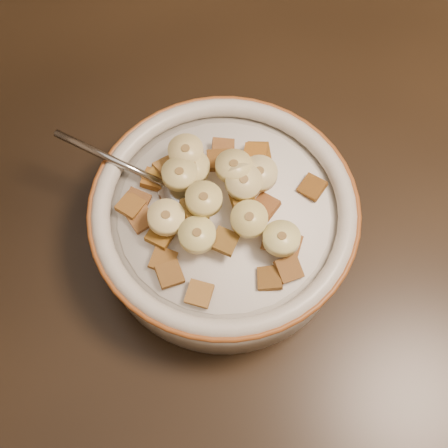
{
  "coord_description": "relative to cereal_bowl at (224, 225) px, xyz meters",
  "views": [
    {
      "loc": [
        -0.23,
        -0.39,
        1.29
      ],
      "look_at": [
        -0.25,
        -0.15,
        0.78
      ],
      "focal_mm": 50.0,
      "sensor_mm": 36.0,
      "label": 1
    }
  ],
  "objects": [
    {
      "name": "cereal_square_18",
      "position": [
        0.08,
        0.03,
        0.03
      ],
      "size": [
        0.03,
        0.03,
        0.01
      ],
      "primitive_type": "cube",
      "rotation": [
        -0.16,
        -0.14,
        1.03
      ],
      "color": "#965A18",
      "rests_on": "milk"
    },
    {
      "name": "cereal_square_22",
      "position": [
        0.06,
        -0.05,
        0.04
      ],
      "size": [
        0.03,
        0.03,
        0.01
      ],
      "primitive_type": "cube",
      "rotation": [
        0.24,
        0.13,
        0.46
      ],
      "color": "brown",
      "rests_on": "milk"
    },
    {
      "name": "cereal_square_8",
      "position": [
        0.03,
        -0.0,
        0.04
      ],
      "size": [
        0.03,
        0.03,
        0.01
      ],
      "primitive_type": "cube",
      "rotation": [
        -0.2,
        -0.08,
        1.01
      ],
      "color": "brown",
      "rests_on": "milk"
    },
    {
      "name": "cereal_square_5",
      "position": [
        -0.05,
        -0.03,
        0.04
      ],
      "size": [
        0.03,
        0.03,
        0.01
      ],
      "primitive_type": "cube",
      "rotation": [
        0.07,
        0.02,
        2.73
      ],
      "color": "brown",
      "rests_on": "milk"
    },
    {
      "name": "cereal_square_19",
      "position": [
        0.04,
        -0.03,
        0.04
      ],
      "size": [
        0.02,
        0.02,
        0.01
      ],
      "primitive_type": "cube",
      "rotation": [
        -0.0,
        -0.04,
        2.98
      ],
      "color": "brown",
      "rests_on": "milk"
    },
    {
      "name": "cereal_bowl",
      "position": [
        0.0,
        0.0,
        0.0
      ],
      "size": [
        0.23,
        0.23,
        0.05
      ],
      "primitive_type": "cylinder",
      "color": "silver",
      "rests_on": "table"
    },
    {
      "name": "banana_slice_8",
      "position": [
        0.03,
        0.02,
        0.06
      ],
      "size": [
        0.04,
        0.04,
        0.01
      ],
      "primitive_type": "cylinder",
      "rotation": [
        -0.11,
        -0.03,
        2.72
      ],
      "color": "#FCED9C",
      "rests_on": "milk"
    },
    {
      "name": "cereal_square_21",
      "position": [
        -0.07,
        -0.01,
        0.03
      ],
      "size": [
        0.03,
        0.03,
        0.01
      ],
      "primitive_type": "cube",
      "rotation": [
        -0.04,
        -0.15,
        2.24
      ],
      "color": "brown",
      "rests_on": "milk"
    },
    {
      "name": "banana_slice_2",
      "position": [
        0.01,
        0.03,
        0.06
      ],
      "size": [
        0.04,
        0.04,
        0.01
      ],
      "primitive_type": "cylinder",
      "rotation": [
        -0.09,
        0.08,
        0.98
      ],
      "color": "#F3E88B",
      "rests_on": "milk"
    },
    {
      "name": "banana_slice_3",
      "position": [
        0.02,
        -0.02,
        0.06
      ],
      "size": [
        0.04,
        0.04,
        0.01
      ],
      "primitive_type": "cylinder",
      "rotation": [
        0.13,
        -0.04,
        0.18
      ],
      "color": "#FEE67A",
      "rests_on": "milk"
    },
    {
      "name": "cereal_square_10",
      "position": [
        -0.02,
        -0.01,
        0.05
      ],
      "size": [
        0.02,
        0.02,
        0.01
      ],
      "primitive_type": "cube",
      "rotation": [
        0.09,
        -0.02,
        0.04
      ],
      "color": "brown",
      "rests_on": "milk"
    },
    {
      "name": "cereal_square_7",
      "position": [
        0.02,
        0.0,
        0.05
      ],
      "size": [
        0.03,
        0.03,
        0.01
      ],
      "primitive_type": "cube",
      "rotation": [
        0.04,
        0.18,
        0.36
      ],
      "color": "brown",
      "rests_on": "milk"
    },
    {
      "name": "banana_slice_10",
      "position": [
        -0.05,
        -0.02,
        0.05
      ],
      "size": [
        0.04,
        0.04,
        0.01
      ],
      "primitive_type": "cylinder",
      "rotation": [
        0.05,
        0.08,
        1.14
      ],
      "color": "#FBEA93",
      "rests_on": "milk"
    },
    {
      "name": "floor",
      "position": [
        0.25,
        0.15,
        -0.83
      ],
      "size": [
        4.0,
        4.5,
        0.1
      ],
      "primitive_type": "cube",
      "color": "#422816",
      "rests_on": "ground"
    },
    {
      "name": "milk",
      "position": [
        0.0,
        0.0,
        0.03
      ],
      "size": [
        0.19,
        0.19,
        0.0
      ],
      "primitive_type": "cylinder",
      "color": "white",
      "rests_on": "cereal_bowl"
    },
    {
      "name": "cereal_square_3",
      "position": [
        0.06,
        -0.03,
        0.04
      ],
      "size": [
        0.02,
        0.02,
        0.01
      ],
      "primitive_type": "cube",
      "rotation": [
        0.09,
        -0.16,
        2.89
      ],
      "color": "brown",
      "rests_on": "milk"
    },
    {
      "name": "cereal_square_0",
      "position": [
        0.0,
        -0.04,
        0.04
      ],
      "size": [
        0.03,
        0.03,
        0.01
      ],
      "primitive_type": "cube",
      "rotation": [
        0.0,
        -0.13,
        2.83
      ],
      "color": "brown",
      "rests_on": "milk"
    },
    {
      "name": "banana_slice_4",
      "position": [
        0.05,
        -0.03,
        0.05
      ],
      "size": [
        0.04,
        0.04,
        0.02
      ],
      "primitive_type": "cylinder",
      "rotation": [
        0.07,
        0.13,
        2.13
      ],
      "color": "#FCF182",
      "rests_on": "milk"
    },
    {
      "name": "cereal_square_4",
      "position": [
        -0.01,
        -0.08,
        0.03
      ],
      "size": [
        0.02,
        0.02,
        0.01
      ],
      "primitive_type": "cube",
      "rotation": [
        -0.05,
        -0.11,
        1.36
      ],
      "color": "olive",
      "rests_on": "milk"
    },
    {
      "name": "banana_slice_0",
      "position": [
        -0.02,
        -0.0,
        0.06
      ],
      "size": [
        0.04,
        0.04,
        0.01
      ],
      "primitive_type": "cylinder",
      "rotation": [
        0.07,
        0.02,
        2.38
      ],
      "color": "#DBBC6D",
      "rests_on": "milk"
    },
    {
      "name": "cereal_square_16",
      "position": [
        -0.05,
        -0.05,
        0.03
      ],
      "size": [
        0.02,
        0.02,
        0.01
      ],
      "primitive_type": "cube",
      "rotation": [
        0.24,
        -0.06,
        1.33
      ],
      "color": "brown",
      "rests_on": "milk"
    },
    {
      "name": "banana_slice_6",
      "position": [
        -0.03,
        0.03,
        0.05
      ],
      "size": [
        0.04,
        0.04,
        0.01
      ],
      "primitive_type": "cylinder",
      "rotation": [
        0.04,
        -0.02,
        2.09
      ],
      "color": "#DFCF85",
      "rests_on": "milk"
    },
    {
      "name": "cereal_square_23",
      "position": [
        -0.05,
        0.04,
        0.03
      ],
      "size": [
        0.03,
        0.03,
        0.01
      ],
      "primitive_type": "cube",
      "rotation": [
        0.24,
        0.08,
        2.35
      ],
      "color": "olive",
      "rests_on": "milk"
    },
    {
      "name": "cereal_square_11",
      "position": [
        -0.04,
        -0.06,
        0.04
      ],
      "size": [
        0.03,
        0.03,
        0.01
      ],
      "primitive_type": "cube",
      "rotation": [
        0.12,
        -0.07,
        2.02
      ],
      "color": "olive",
      "rests_on": "milk"
    },
    {
      "name": "banana_slice_5",
      "position": [
        -0.04,
        0.04,
        0.05
      ],
      "size": [
        0.04,
        0.04,
        0.01
      ],
      "primitive_type": "cylinder",
      "rotation": [
        0.0,
        -0.04,
        0.74
      ],
      "color": "#C9B881",
      "rests_on": "milk"
    },
    {
      "name": "banana_slice_7",
      "position": [
        -0.04,
        0.02,
        0.05
      ],
      "size": [
        0.04,
        0.04,
        0.01
      ],
      "primitive_type": "cylinder",
      "rotation": [
        0.07,
        0.07,
        2.47
      ],
      "color": "#DACB6A",
      "rests_on": "milk"
    },
    {
      "name": "spoon",
      "position": [
        -0.03,
        0.01,
        0.03
      ],
      "size": [
        0.06,
        0.06,
        0.01
      ],
      "primitive_type": "ellipsoid",
      "rotation": [
        0.0,
        0.0,
        4.37
      ],
      "color": "#999999",
      "rests_on": "cereal_bowl"
    },
    {
      "name": "cereal_square_15",
      "position": [
        -0.06,
        0.03,
        0.03
      ],
      "size": [
        0.03,
        0.03,
        0.01
      ],
      "primitive_type": "cube",
      "rotation": [
        0.21,
        -0.12,
        0.9
      ],
      "color": "#8F621D",
      "rests_on": "milk"
    },
    {
      "name": "cereal_square_13",
      "position": [
        -0.08,
        -0.0,
        0.04
      ],
      "size": [
        0.03,
        0.03,
        0.01
      ],
      "primitive_type": "cube",
      "rotation": [
        0.05,
        0.02,
        2.64
      ],
      "color": "brown",
      "rests_on": "milk"
    },
    {
      "name": "cereal_square_1",
      "position": [
        -0.06,
        0.03,
        0.03
      ],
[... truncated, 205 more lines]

